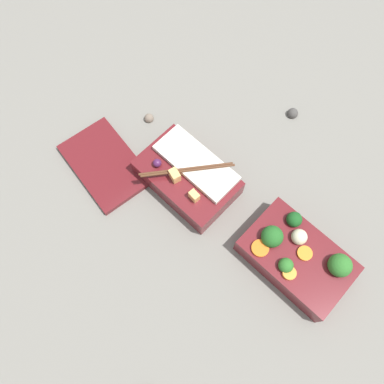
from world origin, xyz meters
TOP-DOWN VIEW (x-y plane):
  - ground_plane at (0.00, 0.00)m, footprint 3.00×3.00m
  - bento_tray_vegetable at (-0.15, -0.03)m, footprint 0.21×0.13m
  - bento_tray_rice at (0.13, -0.00)m, footprint 0.21×0.16m
  - bento_lid at (0.29, 0.10)m, footprint 0.22×0.16m
  - pebble_0 at (0.07, -0.30)m, footprint 0.02×0.02m
  - pebble_2 at (0.30, -0.05)m, footprint 0.02×0.02m

SIDE VIEW (x-z plane):
  - ground_plane at x=0.00m, z-range 0.00..0.00m
  - pebble_2 at x=0.30m, z-range -0.01..0.02m
  - pebble_0 at x=0.07m, z-range -0.01..0.02m
  - bento_lid at x=0.29m, z-range 0.00..0.01m
  - bento_tray_rice at x=0.13m, z-range -0.01..0.07m
  - bento_tray_vegetable at x=-0.15m, z-range -0.01..0.07m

